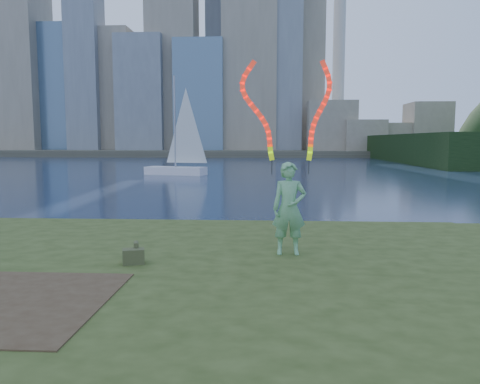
{
  "coord_description": "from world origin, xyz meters",
  "views": [
    {
      "loc": [
        1.71,
        -9.5,
        3.13
      ],
      "look_at": [
        1.09,
        1.0,
        1.97
      ],
      "focal_mm": 35.0,
      "sensor_mm": 36.0,
      "label": 1
    }
  ],
  "objects": [
    {
      "name": "ground",
      "position": [
        0.0,
        0.0,
        0.0
      ],
      "size": [
        320.0,
        320.0,
        0.0
      ],
      "primitive_type": "plane",
      "color": "#192640",
      "rests_on": "ground"
    },
    {
      "name": "far_shore",
      "position": [
        0.0,
        95.0,
        0.6
      ],
      "size": [
        320.0,
        40.0,
        1.2
      ],
      "primitive_type": "cube",
      "color": "#484435",
      "rests_on": "ground"
    },
    {
      "name": "grassy_knoll",
      "position": [
        0.0,
        -2.3,
        0.34
      ],
      "size": [
        20.0,
        18.0,
        0.8
      ],
      "color": "#364418",
      "rests_on": "ground"
    },
    {
      "name": "woman_with_ribbons",
      "position": [
        2.16,
        0.0,
        2.19
      ],
      "size": [
        2.16,
        0.48,
        4.25
      ],
      "rotation": [
        0.0,
        0.0,
        0.04
      ],
      "color": "#167F1C",
      "rests_on": "grassy_knoll"
    },
    {
      "name": "canvas_bag",
      "position": [
        -0.81,
        -0.96,
        0.96
      ],
      "size": [
        0.46,
        0.52,
        0.38
      ],
      "rotation": [
        0.0,
        0.0,
        0.29
      ],
      "color": "#3F4724",
      "rests_on": "grassy_knoll"
    },
    {
      "name": "sailboat",
      "position": [
        -6.38,
        32.72,
        1.54
      ],
      "size": [
        5.94,
        3.15,
        8.96
      ],
      "rotation": [
        0.0,
        0.0,
        -0.26
      ],
      "color": "white",
      "rests_on": "ground"
    }
  ]
}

